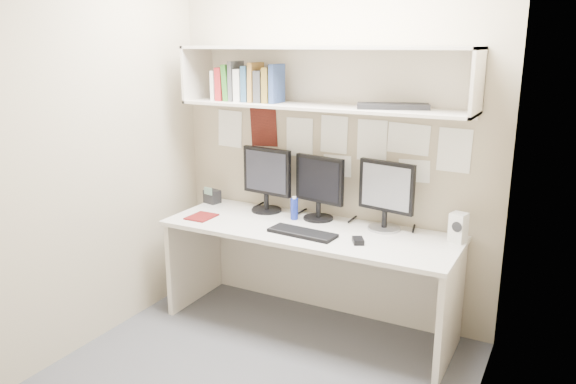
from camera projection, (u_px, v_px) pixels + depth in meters
The scene contains 19 objects.
floor at pixel (262, 372), 3.42m from camera, with size 2.40×2.00×0.01m, color #444449.
wall_back at pixel (332, 137), 3.94m from camera, with size 2.40×0.02×2.60m, color tan.
wall_front at pixel (130, 209), 2.23m from camera, with size 2.40×0.02×2.60m, color tan.
wall_left at pixel (99, 145), 3.62m from camera, with size 0.02×2.00×2.60m, color tan.
wall_right at pixel (487, 188), 2.54m from camera, with size 0.02×2.00×2.60m, color tan.
desk at pixel (309, 278), 3.88m from camera, with size 2.00×0.70×0.73m.
overhead_hutch at pixel (325, 77), 3.71m from camera, with size 2.00×0.38×0.40m.
pinned_papers at pixel (331, 144), 3.94m from camera, with size 1.92×0.01×0.48m, color white, non-canonical shape.
monitor_left at pixel (267, 177), 4.11m from camera, with size 0.41×0.22×0.47m.
monitor_center at pixel (319, 185), 3.92m from camera, with size 0.39×0.21×0.45m.
monitor_right at pixel (386, 193), 3.70m from camera, with size 0.40×0.22×0.46m.
keyboard at pixel (302, 233), 3.65m from camera, with size 0.45×0.16×0.02m, color black.
mouse at pixel (358, 241), 3.49m from camera, with size 0.06×0.10×0.03m, color black.
speaker at pixel (458, 228), 3.50m from camera, with size 0.11×0.12×0.19m.
blue_bottle at pixel (294, 209), 3.95m from camera, with size 0.05×0.05×0.17m.
maroon_notebook at pixel (202, 217), 4.01m from camera, with size 0.17×0.21×0.01m, color #5A0F0F.
desk_phone at pixel (212, 196), 4.37m from camera, with size 0.13×0.12×0.13m.
book_stack at pixel (248, 84), 3.92m from camera, with size 0.51×0.17×0.28m.
hutch_tray at pixel (393, 106), 3.51m from camera, with size 0.45×0.17×0.03m, color black.
Camera 1 is at (1.55, -2.60, 1.93)m, focal length 35.00 mm.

